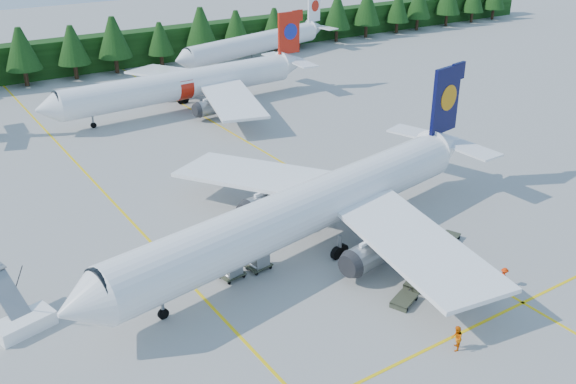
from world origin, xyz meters
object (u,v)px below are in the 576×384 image
airliner_navy (296,214)px  airliner_red (177,86)px  airstairs (22,319)px  service_truck (399,239)px

airliner_navy → airliner_red: 43.61m
airliner_red → airliner_navy: bearing=-104.2°
airstairs → service_truck: bearing=-27.1°
airliner_navy → airstairs: (-22.08, 2.04, -3.06)m
airliner_navy → airliner_red: bearing=68.6°
airliner_navy → airstairs: size_ratio=7.28×
airliner_red → airstairs: (-30.65, -40.72, -2.82)m
airliner_red → service_truck: airliner_red is taller
airliner_navy → service_truck: 9.28m
airstairs → airliner_navy: bearing=-19.9°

